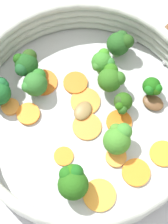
{
  "coord_description": "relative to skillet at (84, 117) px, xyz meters",
  "views": [
    {
      "loc": [
        -0.05,
        -0.21,
        0.55
      ],
      "look_at": [
        0.0,
        0.0,
        0.03
      ],
      "focal_mm": 60.0,
      "sensor_mm": 36.0,
      "label": 1
    }
  ],
  "objects": [
    {
      "name": "mushroom_piece_1",
      "position": [
        -0.0,
        0.01,
        0.01
      ],
      "size": [
        0.04,
        0.04,
        0.01
      ],
      "primitive_type": "ellipsoid",
      "rotation": [
        0.0,
        0.0,
        0.76
      ],
      "color": "olive",
      "rests_on": "skillet"
    },
    {
      "name": "broccoli_floret_7",
      "position": [
        0.11,
        0.01,
        0.03
      ],
      "size": [
        0.03,
        0.03,
        0.04
      ],
      "color": "#619247",
      "rests_on": "skillet"
    },
    {
      "name": "skillet_rim_wall",
      "position": [
        0.0,
        0.0,
        0.04
      ],
      "size": [
        0.35,
        0.35,
        0.06
      ],
      "color": "#B3BAB1",
      "rests_on": "skillet"
    },
    {
      "name": "carrot_slice_7",
      "position": [
        0.0,
        0.06,
        0.01
      ],
      "size": [
        0.06,
        0.06,
        0.01
      ],
      "primitive_type": "cylinder",
      "rotation": [
        0.0,
        0.0,
        2.3
      ],
      "color": "orange",
      "rests_on": "skillet"
    },
    {
      "name": "carrot_slice_10",
      "position": [
        -0.01,
        -0.12,
        0.01
      ],
      "size": [
        0.05,
        0.05,
        0.0
      ],
      "primitive_type": "cylinder",
      "rotation": [
        0.0,
        0.0,
        4.9
      ],
      "color": "orange",
      "rests_on": "skillet"
    },
    {
      "name": "carrot_slice_6",
      "position": [
        -0.05,
        0.07,
        0.01
      ],
      "size": [
        0.06,
        0.06,
        0.0
      ],
      "primitive_type": "cylinder",
      "rotation": [
        0.0,
        0.0,
        2.84
      ],
      "color": "orange",
      "rests_on": "skillet"
    },
    {
      "name": "carrot_slice_0",
      "position": [
        0.01,
        0.02,
        0.01
      ],
      "size": [
        0.06,
        0.06,
        0.0
      ],
      "primitive_type": "cylinder",
      "rotation": [
        0.0,
        0.0,
        1.97
      ],
      "color": "orange",
      "rests_on": "skillet"
    },
    {
      "name": "ground_plane",
      "position": [
        0.0,
        0.0,
        -0.01
      ],
      "size": [
        4.0,
        4.0,
        0.0
      ],
      "primitive_type": "plane",
      "color": "#B5B7C0"
    },
    {
      "name": "skillet",
      "position": [
        0.0,
        0.0,
        0.0
      ],
      "size": [
        0.34,
        0.34,
        0.01
      ],
      "primitive_type": "cylinder",
      "color": "#B2B5B7",
      "rests_on": "ground_plane"
    },
    {
      "name": "broccoli_floret_4",
      "position": [
        0.08,
        0.1,
        0.03
      ],
      "size": [
        0.04,
        0.04,
        0.05
      ],
      "color": "#7AB066",
      "rests_on": "skillet"
    },
    {
      "name": "carrot_slice_9",
      "position": [
        -0.08,
        0.02,
        0.01
      ],
      "size": [
        0.04,
        0.04,
        0.01
      ],
      "primitive_type": "cylinder",
      "rotation": [
        0.0,
        0.0,
        1.52
      ],
      "color": "orange",
      "rests_on": "skillet"
    },
    {
      "name": "carrot_slice_2",
      "position": [
        0.05,
        -0.11,
        0.01
      ],
      "size": [
        0.06,
        0.06,
        0.0
      ],
      "primitive_type": "cylinder",
      "rotation": [
        0.0,
        0.0,
        5.76
      ],
      "color": "orange",
      "rests_on": "skillet"
    },
    {
      "name": "carrot_slice_5",
      "position": [
        -0.04,
        -0.06,
        0.01
      ],
      "size": [
        0.03,
        0.03,
        0.0
      ],
      "primitive_type": "cylinder",
      "rotation": [
        0.0,
        0.0,
        6.14
      ],
      "color": "orange",
      "rests_on": "skillet"
    },
    {
      "name": "skillet_rivet_left",
      "position": [
        0.15,
        0.06,
        0.01
      ],
      "size": [
        0.01,
        0.01,
        0.01
      ],
      "primitive_type": "sphere",
      "color": "#B6B2BA",
      "rests_on": "skillet"
    },
    {
      "name": "carrot_slice_1",
      "position": [
        -0.11,
        0.04,
        0.01
      ],
      "size": [
        0.04,
        0.04,
        0.01
      ],
      "primitive_type": "cylinder",
      "rotation": [
        0.0,
        0.0,
        2.01
      ],
      "color": "orange",
      "rests_on": "skillet"
    },
    {
      "name": "broccoli_floret_8",
      "position": [
        -0.07,
        0.09,
        0.04
      ],
      "size": [
        0.04,
        0.04,
        0.05
      ],
      "color": "#89B566",
      "rests_on": "skillet"
    },
    {
      "name": "carrot_slice_11",
      "position": [
        0.0,
        -0.02,
        0.01
      ],
      "size": [
        0.05,
        0.05,
        0.0
      ],
      "primitive_type": "cylinder",
      "rotation": [
        0.0,
        0.0,
        4.48
      ],
      "color": "orange",
      "rests_on": "skillet"
    },
    {
      "name": "broccoli_floret_9",
      "position": [
        -0.04,
        -0.1,
        0.04
      ],
      "size": [
        0.04,
        0.05,
        0.05
      ],
      "color": "#729E55",
      "rests_on": "skillet"
    },
    {
      "name": "broccoli_floret_3",
      "position": [
        0.04,
        -0.06,
        0.03
      ],
      "size": [
        0.04,
        0.04,
        0.05
      ],
      "color": "olive",
      "rests_on": "skillet"
    },
    {
      "name": "broccoli_floret_0",
      "position": [
        0.05,
        0.07,
        0.04
      ],
      "size": [
        0.04,
        0.04,
        0.05
      ],
      "color": "#649145",
      "rests_on": "skillet"
    },
    {
      "name": "mushroom_piece_0",
      "position": [
        0.11,
        -0.01,
        0.01
      ],
      "size": [
        0.04,
        0.04,
        0.01
      ],
      "primitive_type": "ellipsoid",
      "rotation": [
        0.0,
        0.0,
        2.34
      ],
      "color": "brown",
      "rests_on": "skillet"
    },
    {
      "name": "broccoli_floret_5",
      "position": [
        -0.06,
        0.06,
        0.03
      ],
      "size": [
        0.04,
        0.04,
        0.04
      ],
      "color": "#7BB561",
      "rests_on": "skillet"
    },
    {
      "name": "carrot_slice_8",
      "position": [
        0.1,
        -0.09,
        0.01
      ],
      "size": [
        0.06,
        0.06,
        0.0
      ],
      "primitive_type": "cylinder",
      "rotation": [
        0.0,
        0.0,
        5.49
      ],
      "color": "orange",
      "rests_on": "skillet"
    },
    {
      "name": "skillet_rivet_right",
      "position": [
        0.12,
        0.11,
        0.01
      ],
      "size": [
        0.01,
        0.01,
        0.01
      ],
      "primitive_type": "sphere",
      "color": "#B0B0B4",
      "rests_on": "skillet"
    },
    {
      "name": "carrot_slice_4",
      "position": [
        0.05,
        -0.02,
        0.01
      ],
      "size": [
        0.04,
        0.04,
        0.0
      ],
      "primitive_type": "cylinder",
      "rotation": [
        0.0,
        0.0,
        1.45
      ],
      "color": "orange",
      "rests_on": "skillet"
    },
    {
      "name": "broccoli_floret_6",
      "position": [
        0.06,
        -0.0,
        0.03
      ],
      "size": [
        0.03,
        0.03,
        0.04
      ],
      "color": "#62884C",
      "rests_on": "skillet"
    },
    {
      "name": "broccoli_floret_2",
      "position": [
        0.05,
        0.04,
        0.04
      ],
      "size": [
        0.04,
        0.04,
        0.05
      ],
      "color": "#73A34E",
      "rests_on": "skillet"
    },
    {
      "name": "carrot_slice_3",
      "position": [
        0.03,
        -0.08,
        0.01
      ],
      "size": [
        0.04,
        0.04,
        0.01
      ],
      "primitive_type": "cylinder",
      "rotation": [
        0.0,
        0.0,
        2.43
      ],
      "color": "orange",
      "rests_on": "skillet"
    }
  ]
}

